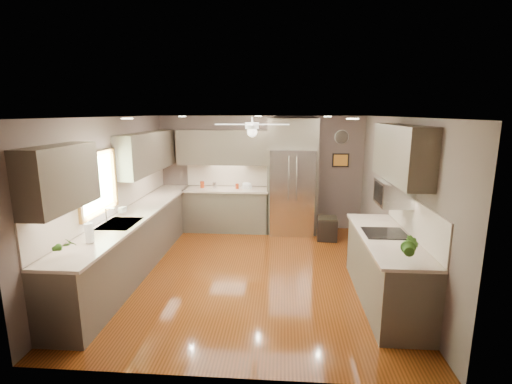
# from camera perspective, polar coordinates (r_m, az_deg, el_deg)

# --- Properties ---
(floor) EXTENTS (5.00, 5.00, 0.00)m
(floor) POSITION_cam_1_polar(r_m,az_deg,el_deg) (6.23, -0.79, -12.18)
(floor) COLOR #462009
(floor) RESTS_ON ground
(ceiling) EXTENTS (5.00, 5.00, 0.00)m
(ceiling) POSITION_cam_1_polar(r_m,az_deg,el_deg) (5.68, -0.86, 11.47)
(ceiling) COLOR white
(ceiling) RESTS_ON ground
(wall_back) EXTENTS (4.50, 0.00, 4.50)m
(wall_back) POSITION_cam_1_polar(r_m,az_deg,el_deg) (8.28, 0.69, 2.98)
(wall_back) COLOR brown
(wall_back) RESTS_ON ground
(wall_front) EXTENTS (4.50, 0.00, 4.50)m
(wall_front) POSITION_cam_1_polar(r_m,az_deg,el_deg) (3.46, -4.49, -10.26)
(wall_front) COLOR brown
(wall_front) RESTS_ON ground
(wall_left) EXTENTS (0.00, 5.00, 5.00)m
(wall_left) POSITION_cam_1_polar(r_m,az_deg,el_deg) (6.43, -21.23, -0.52)
(wall_left) COLOR brown
(wall_left) RESTS_ON ground
(wall_right) EXTENTS (0.00, 5.00, 5.00)m
(wall_right) POSITION_cam_1_polar(r_m,az_deg,el_deg) (6.07, 20.86, -1.20)
(wall_right) COLOR brown
(wall_right) RESTS_ON ground
(canister_a) EXTENTS (0.09, 0.09, 0.14)m
(canister_a) POSITION_cam_1_polar(r_m,az_deg,el_deg) (8.21, -8.27, 1.14)
(canister_a) COLOR #9C2F11
(canister_a) RESTS_ON back_run
(canister_b) EXTENTS (0.11, 0.11, 0.13)m
(canister_b) POSITION_cam_1_polar(r_m,az_deg,el_deg) (8.16, -6.40, 1.06)
(canister_b) COLOR silver
(canister_b) RESTS_ON back_run
(canister_d) EXTENTS (0.09, 0.09, 0.11)m
(canister_d) POSITION_cam_1_polar(r_m,az_deg,el_deg) (8.06, -2.93, 0.90)
(canister_d) COLOR #9C2F11
(canister_d) RESTS_ON back_run
(soap_bottle) EXTENTS (0.10, 0.10, 0.18)m
(soap_bottle) POSITION_cam_1_polar(r_m,az_deg,el_deg) (6.38, -19.79, -2.50)
(soap_bottle) COLOR white
(soap_bottle) RESTS_ON left_run
(potted_plant_left) EXTENTS (0.18, 0.15, 0.29)m
(potted_plant_left) POSITION_cam_1_polar(r_m,az_deg,el_deg) (4.79, -27.27, -7.30)
(potted_plant_left) COLOR #305E1B
(potted_plant_left) RESTS_ON left_run
(potted_plant_right) EXTENTS (0.24, 0.21, 0.37)m
(potted_plant_right) POSITION_cam_1_polar(r_m,az_deg,el_deg) (4.45, 22.73, -7.76)
(potted_plant_right) COLOR #305E1B
(potted_plant_right) RESTS_ON right_run
(bowl) EXTENTS (0.27, 0.27, 0.06)m
(bowl) POSITION_cam_1_polar(r_m,az_deg,el_deg) (8.05, -1.44, 0.68)
(bowl) COLOR #C5AE93
(bowl) RESTS_ON back_run
(left_run) EXTENTS (0.65, 4.70, 1.45)m
(left_run) POSITION_cam_1_polar(r_m,az_deg,el_deg) (6.64, -17.85, -6.74)
(left_run) COLOR #4D4438
(left_run) RESTS_ON ground
(back_run) EXTENTS (1.85, 0.65, 1.45)m
(back_run) POSITION_cam_1_polar(r_m,az_deg,el_deg) (8.23, -4.50, -2.57)
(back_run) COLOR #4D4438
(back_run) RESTS_ON ground
(uppers) EXTENTS (4.50, 4.70, 0.95)m
(uppers) POSITION_cam_1_polar(r_m,az_deg,el_deg) (6.53, -6.82, 5.94)
(uppers) COLOR #4D4438
(uppers) RESTS_ON wall_left
(window) EXTENTS (0.05, 1.12, 0.92)m
(window) POSITION_cam_1_polar(r_m,az_deg,el_deg) (5.92, -23.23, 1.26)
(window) COLOR #BFF2B2
(window) RESTS_ON wall_left
(sink) EXTENTS (0.50, 0.70, 0.32)m
(sink) POSITION_cam_1_polar(r_m,az_deg,el_deg) (5.94, -20.23, -4.86)
(sink) COLOR silver
(sink) RESTS_ON left_run
(refrigerator) EXTENTS (1.06, 0.75, 2.45)m
(refrigerator) POSITION_cam_1_polar(r_m,az_deg,el_deg) (7.94, 5.59, 2.08)
(refrigerator) COLOR silver
(refrigerator) RESTS_ON ground
(right_run) EXTENTS (0.70, 2.20, 1.45)m
(right_run) POSITION_cam_1_polar(r_m,az_deg,el_deg) (5.48, 19.35, -10.93)
(right_run) COLOR #4D4438
(right_run) RESTS_ON ground
(microwave) EXTENTS (0.43, 0.55, 0.34)m
(microwave) POSITION_cam_1_polar(r_m,az_deg,el_deg) (5.44, 20.39, -0.15)
(microwave) COLOR silver
(microwave) RESTS_ON wall_right
(ceiling_fan) EXTENTS (1.18, 1.18, 0.32)m
(ceiling_fan) POSITION_cam_1_polar(r_m,az_deg,el_deg) (5.99, -0.60, 9.89)
(ceiling_fan) COLOR white
(ceiling_fan) RESTS_ON ceiling
(recessed_lights) EXTENTS (2.84, 3.14, 0.01)m
(recessed_lights) POSITION_cam_1_polar(r_m,az_deg,el_deg) (6.08, -0.91, 11.45)
(recessed_lights) COLOR white
(recessed_lights) RESTS_ON ceiling
(wall_clock) EXTENTS (0.30, 0.03, 0.30)m
(wall_clock) POSITION_cam_1_polar(r_m,az_deg,el_deg) (8.25, 13.04, 8.24)
(wall_clock) COLOR white
(wall_clock) RESTS_ON wall_back
(framed_print) EXTENTS (0.36, 0.03, 0.30)m
(framed_print) POSITION_cam_1_polar(r_m,az_deg,el_deg) (8.30, 12.88, 4.79)
(framed_print) COLOR black
(framed_print) RESTS_ON wall_back
(stool) EXTENTS (0.42, 0.42, 0.47)m
(stool) POSITION_cam_1_polar(r_m,az_deg,el_deg) (7.77, 10.88, -5.53)
(stool) COLOR black
(stool) RESTS_ON ground
(paper_towel) EXTENTS (0.11, 0.11, 0.27)m
(paper_towel) POSITION_cam_1_polar(r_m,az_deg,el_deg) (5.15, -24.27, -5.74)
(paper_towel) COLOR white
(paper_towel) RESTS_ON left_run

